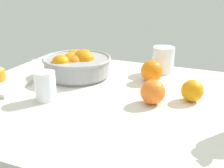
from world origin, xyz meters
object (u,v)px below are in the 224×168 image
at_px(loose_orange_1, 192,91).
at_px(second_glass, 163,62).
at_px(loose_orange_3, 152,71).
at_px(spoon, 52,58).
at_px(fruit_bowl, 77,64).
at_px(juice_glass, 46,88).
at_px(loose_orange_4, 152,92).

bearing_deg(loose_orange_1, second_glass, 121.31).
height_order(loose_orange_3, spoon, loose_orange_3).
relative_size(fruit_bowl, second_glass, 2.50).
relative_size(juice_glass, loose_orange_4, 1.21).
relative_size(loose_orange_3, spoon, 0.53).
bearing_deg(spoon, loose_orange_1, -20.01).
bearing_deg(loose_orange_1, loose_orange_4, -146.88).
bearing_deg(loose_orange_3, spoon, 166.79).
height_order(juice_glass, loose_orange_3, juice_glass).
distance_m(loose_orange_1, loose_orange_4, 0.14).
bearing_deg(loose_orange_1, loose_orange_3, 142.41).
relative_size(second_glass, loose_orange_4, 1.37).
height_order(second_glass, spoon, second_glass).
xyz_separation_m(loose_orange_3, spoon, (-0.55, 0.13, -0.04)).
height_order(juice_glass, loose_orange_1, juice_glass).
height_order(juice_glass, spoon, juice_glass).
xyz_separation_m(juice_glass, second_glass, (0.29, 0.44, 0.01)).
relative_size(fruit_bowl, loose_orange_4, 3.43).
bearing_deg(spoon, juice_glass, -58.33).
bearing_deg(spoon, second_glass, 0.16).
relative_size(fruit_bowl, loose_orange_3, 3.25).
bearing_deg(juice_glass, fruit_bowl, 95.38).
bearing_deg(loose_orange_3, loose_orange_1, -37.59).
height_order(fruit_bowl, loose_orange_1, fruit_bowl).
relative_size(loose_orange_1, loose_orange_3, 0.85).
height_order(second_glass, loose_orange_1, second_glass).
relative_size(juice_glass, loose_orange_1, 1.34).
xyz_separation_m(fruit_bowl, spoon, (-0.25, 0.19, -0.05)).
bearing_deg(loose_orange_1, spoon, 159.99).
bearing_deg(spoon, fruit_bowl, -36.71).
distance_m(juice_glass, loose_orange_1, 0.48).
xyz_separation_m(second_glass, loose_orange_1, (0.16, -0.26, -0.01)).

